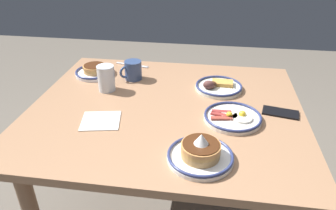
{
  "coord_description": "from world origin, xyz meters",
  "views": [
    {
      "loc": [
        -0.18,
        1.18,
        1.41
      ],
      "look_at": [
        -0.02,
        0.04,
        0.76
      ],
      "focal_mm": 34.04,
      "sensor_mm": 36.0,
      "label": 1
    }
  ],
  "objects_px": {
    "coffee_mug": "(133,70)",
    "cell_phone": "(280,113)",
    "plate_center_pancakes": "(233,117)",
    "plate_far_companion": "(95,71)",
    "plate_far_side": "(200,153)",
    "drinking_glass": "(106,79)",
    "fork_near": "(132,65)",
    "paper_napkin": "(101,121)",
    "plate_near_main": "(218,86)"
  },
  "relations": [
    {
      "from": "coffee_mug",
      "to": "cell_phone",
      "type": "distance_m",
      "value": 0.73
    },
    {
      "from": "plate_center_pancakes",
      "to": "cell_phone",
      "type": "bearing_deg",
      "value": -157.96
    },
    {
      "from": "plate_far_companion",
      "to": "plate_far_side",
      "type": "relative_size",
      "value": 0.91
    },
    {
      "from": "plate_far_side",
      "to": "cell_phone",
      "type": "bearing_deg",
      "value": -131.84
    },
    {
      "from": "drinking_glass",
      "to": "fork_near",
      "type": "height_order",
      "value": "drinking_glass"
    },
    {
      "from": "paper_napkin",
      "to": "plate_near_main",
      "type": "bearing_deg",
      "value": -142.15
    },
    {
      "from": "plate_near_main",
      "to": "plate_center_pancakes",
      "type": "distance_m",
      "value": 0.28
    },
    {
      "from": "cell_phone",
      "to": "plate_center_pancakes",
      "type": "bearing_deg",
      "value": 33.65
    },
    {
      "from": "plate_far_side",
      "to": "fork_near",
      "type": "relative_size",
      "value": 1.15
    },
    {
      "from": "plate_far_side",
      "to": "fork_near",
      "type": "height_order",
      "value": "plate_far_side"
    },
    {
      "from": "plate_far_side",
      "to": "plate_center_pancakes",
      "type": "bearing_deg",
      "value": -112.91
    },
    {
      "from": "fork_near",
      "to": "coffee_mug",
      "type": "bearing_deg",
      "value": 105.31
    },
    {
      "from": "coffee_mug",
      "to": "drinking_glass",
      "type": "xyz_separation_m",
      "value": [
        0.09,
        0.14,
        0.01
      ]
    },
    {
      "from": "plate_center_pancakes",
      "to": "drinking_glass",
      "type": "height_order",
      "value": "drinking_glass"
    },
    {
      "from": "coffee_mug",
      "to": "drinking_glass",
      "type": "height_order",
      "value": "drinking_glass"
    },
    {
      "from": "coffee_mug",
      "to": "cell_phone",
      "type": "height_order",
      "value": "coffee_mug"
    },
    {
      "from": "plate_near_main",
      "to": "drinking_glass",
      "type": "height_order",
      "value": "drinking_glass"
    },
    {
      "from": "drinking_glass",
      "to": "cell_phone",
      "type": "height_order",
      "value": "drinking_glass"
    },
    {
      "from": "plate_near_main",
      "to": "plate_far_companion",
      "type": "bearing_deg",
      "value": -7.13
    },
    {
      "from": "plate_center_pancakes",
      "to": "coffee_mug",
      "type": "distance_m",
      "value": 0.59
    },
    {
      "from": "plate_far_side",
      "to": "paper_napkin",
      "type": "xyz_separation_m",
      "value": [
        0.41,
        -0.18,
        -0.02
      ]
    },
    {
      "from": "plate_near_main",
      "to": "cell_phone",
      "type": "relative_size",
      "value": 1.53
    },
    {
      "from": "plate_far_side",
      "to": "cell_phone",
      "type": "relative_size",
      "value": 1.54
    },
    {
      "from": "plate_center_pancakes",
      "to": "drinking_glass",
      "type": "bearing_deg",
      "value": -17.56
    },
    {
      "from": "plate_far_side",
      "to": "cell_phone",
      "type": "distance_m",
      "value": 0.47
    },
    {
      "from": "plate_center_pancakes",
      "to": "plate_far_companion",
      "type": "bearing_deg",
      "value": -26.53
    },
    {
      "from": "plate_far_companion",
      "to": "plate_center_pancakes",
      "type": "bearing_deg",
      "value": 153.47
    },
    {
      "from": "plate_center_pancakes",
      "to": "drinking_glass",
      "type": "xyz_separation_m",
      "value": [
        0.58,
        -0.18,
        0.04
      ]
    },
    {
      "from": "coffee_mug",
      "to": "drinking_glass",
      "type": "distance_m",
      "value": 0.17
    },
    {
      "from": "drinking_glass",
      "to": "fork_near",
      "type": "bearing_deg",
      "value": -98.06
    },
    {
      "from": "plate_near_main",
      "to": "coffee_mug",
      "type": "height_order",
      "value": "coffee_mug"
    },
    {
      "from": "plate_near_main",
      "to": "paper_napkin",
      "type": "bearing_deg",
      "value": 37.85
    },
    {
      "from": "plate_far_companion",
      "to": "cell_phone",
      "type": "height_order",
      "value": "plate_far_companion"
    },
    {
      "from": "plate_center_pancakes",
      "to": "plate_far_side",
      "type": "relative_size",
      "value": 1.04
    },
    {
      "from": "plate_center_pancakes",
      "to": "paper_napkin",
      "type": "distance_m",
      "value": 0.53
    },
    {
      "from": "cell_phone",
      "to": "fork_near",
      "type": "bearing_deg",
      "value": -17.87
    },
    {
      "from": "drinking_glass",
      "to": "fork_near",
      "type": "xyz_separation_m",
      "value": [
        -0.04,
        -0.31,
        -0.05
      ]
    },
    {
      "from": "plate_far_side",
      "to": "drinking_glass",
      "type": "xyz_separation_m",
      "value": [
        0.47,
        -0.45,
        0.03
      ]
    },
    {
      "from": "plate_near_main",
      "to": "cell_phone",
      "type": "bearing_deg",
      "value": 143.87
    },
    {
      "from": "plate_far_side",
      "to": "drinking_glass",
      "type": "relative_size",
      "value": 1.83
    },
    {
      "from": "plate_center_pancakes",
      "to": "paper_napkin",
      "type": "height_order",
      "value": "plate_center_pancakes"
    },
    {
      "from": "plate_center_pancakes",
      "to": "fork_near",
      "type": "distance_m",
      "value": 0.73
    },
    {
      "from": "plate_near_main",
      "to": "coffee_mug",
      "type": "bearing_deg",
      "value": -7.19
    },
    {
      "from": "fork_near",
      "to": "paper_napkin",
      "type": "bearing_deg",
      "value": 91.61
    },
    {
      "from": "cell_phone",
      "to": "fork_near",
      "type": "xyz_separation_m",
      "value": [
        0.73,
        -0.41,
        -0.0
      ]
    },
    {
      "from": "plate_far_companion",
      "to": "paper_napkin",
      "type": "height_order",
      "value": "plate_far_companion"
    },
    {
      "from": "paper_napkin",
      "to": "fork_near",
      "type": "xyz_separation_m",
      "value": [
        0.02,
        -0.58,
        0.0
      ]
    },
    {
      "from": "drinking_glass",
      "to": "fork_near",
      "type": "distance_m",
      "value": 0.32
    },
    {
      "from": "coffee_mug",
      "to": "fork_near",
      "type": "xyz_separation_m",
      "value": [
        0.05,
        -0.17,
        -0.05
      ]
    },
    {
      "from": "plate_far_side",
      "to": "fork_near",
      "type": "bearing_deg",
      "value": -61.02
    }
  ]
}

